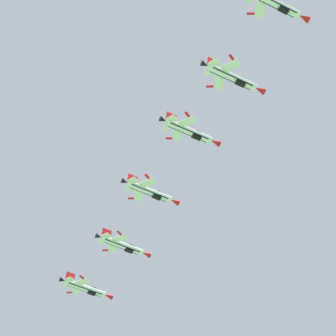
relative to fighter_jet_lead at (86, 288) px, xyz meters
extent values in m
cylinder|color=white|center=(-0.23, -0.17, 0.00)|extent=(10.66, 8.50, 1.70)
cube|color=#191E4C|center=(-0.29, -0.09, -0.46)|extent=(9.00, 7.20, 0.70)
cone|color=red|center=(5.52, 4.08, 0.00)|extent=(2.86, 2.68, 1.56)
cone|color=black|center=(-5.65, -4.18, 0.00)|extent=(2.10, 2.04, 1.36)
ellipsoid|color=#192333|center=(1.98, 1.29, 0.62)|extent=(3.35, 2.96, 1.31)
cube|color=black|center=(1.41, 1.26, -0.79)|extent=(2.52, 2.32, 1.06)
cube|color=white|center=(-3.13, 0.88, 0.47)|extent=(2.49, 4.38, 1.10)
cube|color=red|center=(-5.25, 1.86, 0.93)|extent=(1.67, 0.83, 0.35)
cube|color=white|center=(-0.10, -3.22, -0.65)|extent=(4.56, 3.50, 1.10)
cube|color=red|center=(0.22, -5.54, -1.10)|extent=(1.23, 1.70, 0.35)
cube|color=white|center=(-5.21, -2.00, 0.32)|extent=(2.19, 2.54, 0.63)
cube|color=white|center=(-3.44, -4.40, -0.33)|extent=(2.75, 2.59, 0.63)
cube|color=red|center=(-3.86, -3.33, 1.76)|extent=(2.54, 2.15, 2.58)
cylinder|color=white|center=(13.21, -14.60, -0.04)|extent=(10.66, 8.50, 1.70)
cube|color=#191E4C|center=(13.15, -14.52, -0.50)|extent=(9.00, 7.20, 0.71)
cone|color=red|center=(18.96, -10.35, -0.04)|extent=(2.86, 2.68, 1.56)
cone|color=black|center=(7.78, -18.62, -0.04)|extent=(2.10, 2.04, 1.36)
ellipsoid|color=#192333|center=(15.42, -13.15, 0.58)|extent=(3.36, 2.96, 1.32)
cube|color=black|center=(14.84, -13.17, -0.83)|extent=(2.52, 2.32, 1.06)
cube|color=white|center=(10.30, -13.56, 0.45)|extent=(2.49, 4.38, 1.12)
cube|color=red|center=(8.19, -12.58, 0.92)|extent=(1.67, 0.83, 0.36)
cube|color=white|center=(13.33, -17.65, -0.70)|extent=(4.55, 3.50, 1.12)
cube|color=red|center=(13.65, -19.97, -1.17)|extent=(1.23, 1.70, 0.36)
cube|color=white|center=(8.22, -16.44, 0.29)|extent=(2.19, 2.54, 0.64)
cube|color=white|center=(9.99, -18.83, -0.38)|extent=(2.75, 2.59, 0.64)
cube|color=red|center=(9.59, -17.78, 1.72)|extent=(2.55, 2.17, 2.58)
cylinder|color=white|center=(23.58, -31.60, -0.06)|extent=(10.66, 8.50, 1.70)
cube|color=#191E4C|center=(23.54, -31.54, -0.52)|extent=(8.99, 7.19, 0.63)
cone|color=red|center=(29.33, -27.35, -0.06)|extent=(2.86, 2.68, 1.56)
cone|color=black|center=(18.15, -35.62, -0.06)|extent=(2.10, 2.04, 1.36)
ellipsoid|color=#192333|center=(25.76, -30.12, 0.57)|extent=(3.32, 2.92, 1.26)
cube|color=black|center=(25.24, -30.21, -0.85)|extent=(2.49, 2.29, 1.01)
cube|color=white|center=(20.66, -30.54, 0.28)|extent=(2.50, 4.41, 0.87)
cube|color=red|center=(18.53, -29.54, 0.62)|extent=(1.67, 0.82, 0.33)
cube|color=white|center=(23.72, -34.68, -0.56)|extent=(4.59, 3.51, 0.87)
cube|color=red|center=(24.06, -37.01, -0.90)|extent=(1.22, 1.70, 0.33)
cube|color=white|center=(18.59, -33.42, 0.19)|extent=(2.20, 2.55, 0.51)
cube|color=white|center=(20.37, -35.84, -0.30)|extent=(2.76, 2.60, 0.51)
cube|color=red|center=(19.89, -34.69, 1.73)|extent=(2.46, 2.04, 2.60)
cylinder|color=white|center=(36.00, -48.28, -0.15)|extent=(10.66, 8.50, 1.70)
cube|color=#191E4C|center=(35.94, -48.20, -0.61)|extent=(9.00, 7.20, 0.71)
cone|color=red|center=(41.75, -44.03, -0.15)|extent=(2.86, 2.68, 1.56)
cone|color=black|center=(30.58, -52.29, -0.15)|extent=(2.10, 2.04, 1.36)
ellipsoid|color=#192333|center=(38.21, -46.82, 0.47)|extent=(3.36, 2.96, 1.32)
cube|color=black|center=(37.64, -46.85, -0.94)|extent=(2.52, 2.32, 1.06)
cube|color=white|center=(33.10, -47.24, 0.34)|extent=(2.49, 4.38, 1.12)
cube|color=red|center=(30.98, -46.25, 0.80)|extent=(1.67, 0.83, 0.36)
cube|color=white|center=(36.13, -51.33, -0.81)|extent=(4.56, 3.50, 1.12)
cube|color=red|center=(36.45, -53.64, -1.28)|extent=(1.23, 1.70, 0.36)
cube|color=white|center=(31.02, -50.12, 0.18)|extent=(2.19, 2.54, 0.64)
cube|color=white|center=(32.79, -52.51, -0.49)|extent=(2.75, 2.59, 0.64)
cube|color=red|center=(32.38, -51.45, 1.61)|extent=(2.55, 2.16, 2.58)
cylinder|color=white|center=(47.59, -62.67, -2.63)|extent=(10.66, 8.50, 1.70)
cube|color=#191E4C|center=(47.54, -62.61, -3.09)|extent=(8.99, 7.19, 0.64)
cone|color=red|center=(53.34, -58.42, -2.63)|extent=(2.86, 2.68, 1.56)
cone|color=black|center=(42.16, -66.69, -2.63)|extent=(2.10, 2.04, 1.36)
ellipsoid|color=#192333|center=(49.78, -61.19, -2.00)|extent=(3.33, 2.93, 1.27)
cube|color=black|center=(49.24, -61.28, -3.42)|extent=(2.50, 2.30, 1.02)
cube|color=white|center=(44.67, -61.62, -2.26)|extent=(2.49, 4.41, 0.92)
cube|color=red|center=(42.54, -60.62, -1.90)|extent=(1.67, 0.82, 0.33)
cube|color=white|center=(47.73, -65.75, -3.16)|extent=(4.58, 3.51, 0.92)
cube|color=red|center=(48.06, -68.08, -3.52)|extent=(1.22, 1.70, 0.33)
cube|color=white|center=(42.60, -64.50, -2.37)|extent=(2.19, 2.55, 0.54)
cube|color=white|center=(44.38, -66.91, -2.89)|extent=(2.76, 2.60, 0.54)
cube|color=red|center=(43.92, -65.78, -0.85)|extent=(2.47, 2.06, 2.60)
cylinder|color=white|center=(58.24, -78.23, -1.75)|extent=(10.66, 8.50, 1.70)
cube|color=#191E4C|center=(58.18, -78.15, -2.21)|extent=(9.00, 7.20, 0.70)
cone|color=red|center=(63.99, -73.98, -1.75)|extent=(2.86, 2.68, 1.56)
ellipsoid|color=#192333|center=(60.44, -76.77, -1.13)|extent=(3.35, 2.96, 1.31)
cube|color=black|center=(59.87, -76.81, -2.54)|extent=(2.51, 2.32, 1.06)
cube|color=white|center=(55.33, -77.19, -1.28)|extent=(2.49, 4.38, 1.09)
cube|color=red|center=(53.21, -76.20, -0.83)|extent=(1.67, 0.83, 0.35)
camera|label=1|loc=(47.20, -147.26, -144.22)|focal=79.65mm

